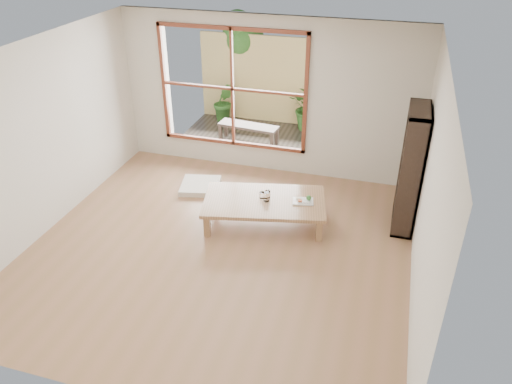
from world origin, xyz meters
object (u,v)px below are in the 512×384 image
at_px(food_tray, 304,200).
at_px(low_table, 264,203).
at_px(bookshelf, 411,170).
at_px(garden_bench, 248,128).

bearing_deg(food_tray, low_table, 179.82).
height_order(low_table, bookshelf, bookshelf).
bearing_deg(bookshelf, food_tray, -163.28).
relative_size(bookshelf, garden_bench, 1.50).
bearing_deg(low_table, bookshelf, 2.99).
distance_m(low_table, bookshelf, 2.08).
bearing_deg(garden_bench, bookshelf, -28.52).
distance_m(food_tray, garden_bench, 2.92).
relative_size(bookshelf, food_tray, 5.37).
relative_size(food_tray, garden_bench, 0.28).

